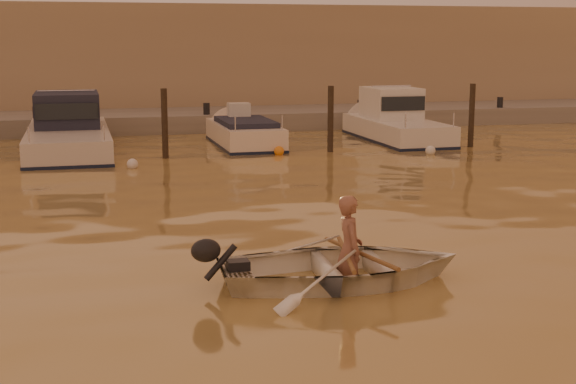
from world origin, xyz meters
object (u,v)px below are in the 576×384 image
object	(u,v)px
dinghy	(342,266)
moored_boat_4	(397,122)
moored_boat_2	(68,131)
person	(349,250)
waterfront_building	(136,62)
moored_boat_3	(244,138)

from	to	relation	value
dinghy	moored_boat_4	distance (m)	16.53
moored_boat_2	moored_boat_4	size ratio (longest dim) A/B	1.27
person	moored_boat_2	world-z (taller)	moored_boat_2
dinghy	person	world-z (taller)	person
dinghy	moored_boat_4	bearing A→B (deg)	-21.95
person	moored_boat_2	bearing A→B (deg)	17.63
moored_boat_2	waterfront_building	size ratio (longest dim) A/B	0.17
moored_boat_3	waterfront_building	bearing A→B (deg)	103.23
moored_boat_4	waterfront_building	distance (m)	13.64
dinghy	waterfront_building	size ratio (longest dim) A/B	0.08
moored_boat_2	dinghy	bearing A→B (deg)	-75.76
moored_boat_3	waterfront_building	size ratio (longest dim) A/B	0.11
waterfront_building	moored_boat_3	bearing A→B (deg)	-76.77
dinghy	moored_boat_3	size ratio (longest dim) A/B	0.66
moored_boat_2	moored_boat_4	bearing A→B (deg)	0.00
moored_boat_3	moored_boat_4	distance (m)	5.29
moored_boat_3	moored_boat_4	bearing A→B (deg)	0.00
moored_boat_2	waterfront_building	distance (m)	11.52
person	moored_boat_2	distance (m)	15.49
moored_boat_3	moored_boat_4	size ratio (longest dim) A/B	0.84
dinghy	moored_boat_2	world-z (taller)	moored_boat_2
moored_boat_3	waterfront_building	distance (m)	11.51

